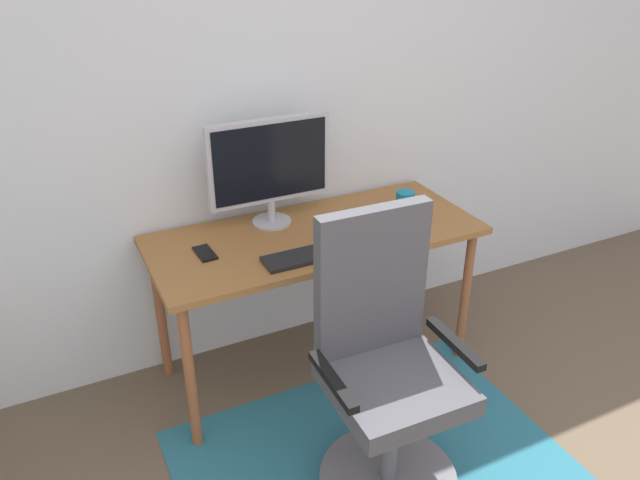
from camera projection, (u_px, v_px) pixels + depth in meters
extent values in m
cube|color=silver|center=(285.00, 88.00, 2.83)|extent=(6.00, 0.10, 2.60)
cube|color=#286B7D|center=(375.00, 466.00, 2.53)|extent=(1.53, 1.15, 0.01)
cube|color=#956230|center=(316.00, 235.00, 2.78)|extent=(1.49, 0.63, 0.03)
cylinder|color=#9E5833|center=(190.00, 377.00, 2.48)|extent=(0.04, 0.04, 0.71)
cylinder|color=#9E5833|center=(465.00, 296.00, 3.01)|extent=(0.04, 0.04, 0.71)
cylinder|color=#9E5833|center=(160.00, 312.00, 2.89)|extent=(0.04, 0.04, 0.71)
cylinder|color=#9E5833|center=(407.00, 251.00, 3.42)|extent=(0.04, 0.04, 0.71)
cylinder|color=#B2B2B7|center=(272.00, 221.00, 2.86)|extent=(0.18, 0.18, 0.01)
cylinder|color=#B2B2B7|center=(271.00, 210.00, 2.83)|extent=(0.04, 0.04, 0.10)
cube|color=#B7B7BC|center=(269.00, 161.00, 2.72)|extent=(0.57, 0.04, 0.38)
cube|color=black|center=(271.00, 162.00, 2.70)|extent=(0.53, 0.00, 0.34)
cube|color=black|center=(313.00, 254.00, 2.57)|extent=(0.43, 0.13, 0.02)
ellipsoid|color=white|center=(381.00, 234.00, 2.72)|extent=(0.06, 0.10, 0.03)
cylinder|color=#0E7891|center=(405.00, 202.00, 2.93)|extent=(0.09, 0.09, 0.11)
cube|color=black|center=(205.00, 253.00, 2.59)|extent=(0.08, 0.14, 0.01)
cylinder|color=slate|center=(388.00, 480.00, 2.44)|extent=(0.54, 0.54, 0.05)
cylinder|color=slate|center=(391.00, 436.00, 2.33)|extent=(0.06, 0.06, 0.41)
cube|color=#4C4C51|center=(395.00, 385.00, 2.22)|extent=(0.47, 0.47, 0.08)
cube|color=#4C4C51|center=(372.00, 281.00, 2.22)|extent=(0.43, 0.07, 0.58)
cube|color=black|center=(333.00, 380.00, 2.07)|extent=(0.05, 0.32, 0.03)
cube|color=black|center=(455.00, 343.00, 2.26)|extent=(0.05, 0.32, 0.03)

